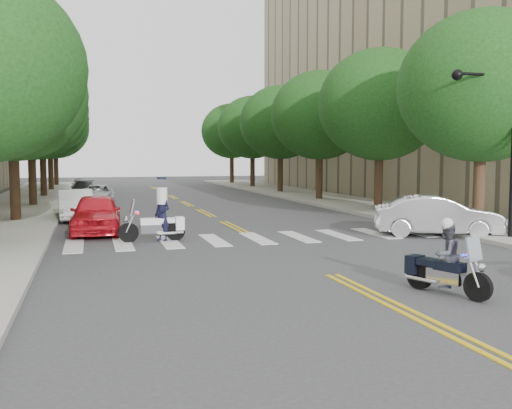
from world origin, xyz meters
name	(u,v)px	position (x,y,z in m)	size (l,w,h in m)	color
ground	(332,275)	(0.00, 0.00, 0.00)	(140.00, 140.00, 0.00)	#38383A
sidewalk_left	(20,206)	(-9.50, 22.00, 0.07)	(5.00, 60.00, 0.15)	#9E9991
sidewalk_right	(329,199)	(9.50, 22.00, 0.07)	(5.00, 60.00, 0.15)	#9E9991
building_right	(502,54)	(26.00, 26.00, 11.00)	(26.00, 44.00, 22.00)	tan
tree_l_1	(12,95)	(-8.80, 14.00, 5.55)	(6.40, 6.40, 8.45)	#382316
tree_l_2	(30,109)	(-8.80, 22.00, 5.55)	(6.40, 6.40, 8.45)	#382316
tree_l_3	(42,118)	(-8.80, 30.00, 5.55)	(6.40, 6.40, 8.45)	#382316
tree_l_4	(49,124)	(-8.80, 38.00, 5.55)	(6.40, 6.40, 8.45)	#382316
tree_l_5	(55,129)	(-8.80, 46.00, 5.55)	(6.40, 6.40, 8.45)	#382316
tree_r_0	(482,87)	(8.80, 6.00, 5.55)	(6.40, 6.40, 8.45)	#382316
tree_r_1	(380,105)	(8.80, 14.00, 5.55)	(6.40, 6.40, 8.45)	#382316
tree_r_2	(320,116)	(8.80, 22.00, 5.55)	(6.40, 6.40, 8.45)	#382316
tree_r_3	(280,122)	(8.80, 30.00, 5.55)	(6.40, 6.40, 8.45)	#382316
tree_r_4	(252,127)	(8.80, 38.00, 5.55)	(6.40, 6.40, 8.45)	#382316
tree_r_5	(232,131)	(8.80, 46.00, 5.55)	(6.40, 6.40, 8.45)	#382316
traffic_signal_pole	(502,132)	(7.72, 3.50, 3.72)	(2.82, 0.42, 6.00)	black
motorcycle_police	(444,260)	(1.49, -2.44, 0.73)	(0.97, 1.94, 1.63)	black
motorcycle_parked	(158,227)	(-3.44, 6.85, 0.51)	(2.26, 0.50, 1.46)	black
officer_standing	(162,215)	(-3.30, 6.82, 0.89)	(0.65, 0.43, 1.78)	black
convertible	(438,216)	(6.50, 5.26, 0.74)	(1.57, 4.51, 1.49)	silver
parked_car_a	(96,214)	(-5.45, 9.50, 0.75)	(1.77, 4.41, 1.50)	red
parked_car_b	(76,205)	(-6.30, 14.50, 0.69)	(1.47, 4.21, 1.39)	silver
parked_car_c	(98,194)	(-5.20, 23.50, 0.59)	(1.95, 4.23, 1.17)	#A7ABAF
parked_car_d	(84,190)	(-6.09, 28.50, 0.60)	(1.68, 4.14, 1.20)	black
parked_car_e	(82,185)	(-6.30, 34.00, 0.65)	(1.53, 3.79, 1.29)	#9E9EA3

